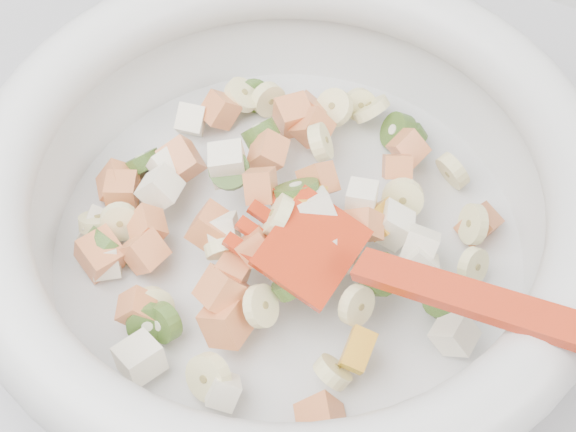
% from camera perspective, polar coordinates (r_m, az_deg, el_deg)
% --- Properties ---
extents(mixing_bowl, '(0.44, 0.38, 0.13)m').
position_cam_1_polar(mixing_bowl, '(0.53, -0.02, 0.66)').
color(mixing_bowl, silver).
rests_on(mixing_bowl, counter).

